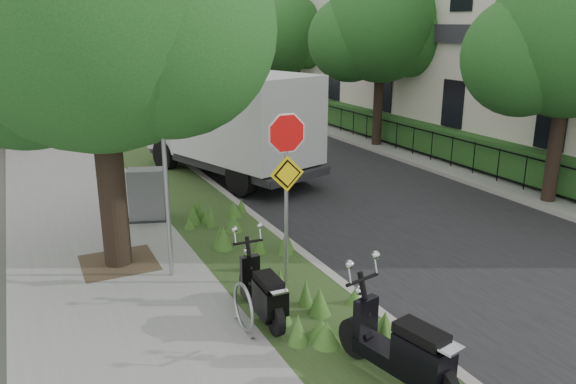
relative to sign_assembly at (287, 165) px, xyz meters
name	(u,v)px	position (x,y,z in m)	size (l,w,h in m)	color
ground	(369,286)	(1.40, -0.58, -2.33)	(120.00, 120.00, 0.00)	#4C5147
sidewalk_near	(69,179)	(-2.85, 9.42, -2.27)	(3.50, 60.00, 0.12)	gray
verge	(159,169)	(-0.10, 9.42, -2.27)	(2.00, 60.00, 0.12)	#2D411C
kerb_near	(189,166)	(0.90, 9.42, -2.26)	(0.20, 60.00, 0.13)	#9E9991
road	(283,157)	(4.40, 9.42, -2.32)	(7.00, 60.00, 0.01)	black
kerb_far	(365,147)	(7.90, 9.42, -2.26)	(0.20, 60.00, 0.13)	#9E9991
footpath_far	(401,143)	(9.60, 9.42, -2.27)	(3.20, 60.00, 0.12)	gray
street_tree_main	(90,13)	(-2.68, 2.28, 2.48)	(6.21, 5.54, 7.66)	black
bare_post	(165,172)	(-1.80, 1.22, -0.21)	(0.08, 0.08, 4.00)	#A5A8AD
bike_hoop	(244,307)	(-1.30, -1.18, -1.83)	(0.06, 0.78, 0.77)	#A5A8AD
sign_assembly	(287,165)	(0.00, 0.00, 0.00)	(0.94, 0.08, 3.22)	#A5A8AD
fence_far	(381,130)	(8.60, 9.42, -1.66)	(0.04, 24.00, 1.00)	black
hedge_far	(396,128)	(9.30, 9.42, -1.66)	(1.00, 24.00, 1.10)	#1E4418
terrace_houses	(474,36)	(12.89, 9.42, 1.83)	(7.40, 26.40, 8.20)	beige
far_tree_a	(566,45)	(8.34, 1.46, 1.80)	(4.60, 4.10, 6.22)	black
far_tree_b	(379,31)	(8.34, 9.46, 2.04)	(4.83, 4.31, 6.56)	black
far_tree_c	(286,38)	(8.34, 17.46, 1.63)	(4.37, 3.89, 5.93)	black
scooter_near	(265,298)	(-0.91, -1.11, -1.80)	(0.39, 1.75, 0.83)	black
scooter_far	(408,357)	(0.06, -3.44, -1.75)	(0.69, 1.96, 0.94)	black
box_truck	(232,120)	(1.83, 7.60, -0.51)	(4.14, 6.57, 2.78)	#262628
utility_cabinet	(147,196)	(-1.50, 4.54, -1.61)	(1.07, 0.88, 1.24)	#262628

